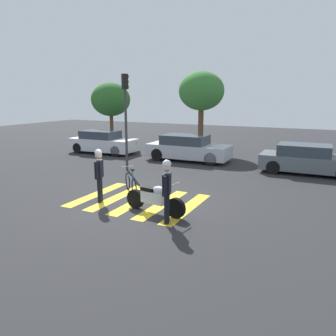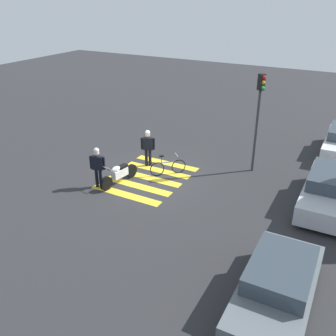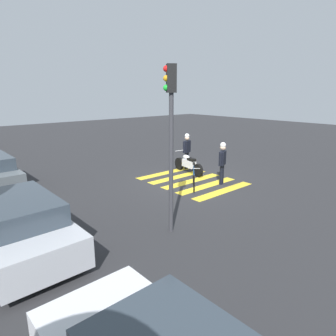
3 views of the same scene
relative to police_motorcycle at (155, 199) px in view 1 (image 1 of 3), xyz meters
The scene contains 12 objects.
ground_plane 1.41m from the police_motorcycle, 142.15° to the left, with size 60.00×60.00×0.00m, color #2B2B2D.
police_motorcycle is the anchor object (origin of this frame).
leaning_bicycle 2.30m from the police_motorcycle, 140.78° to the left, with size 1.25×1.23×1.00m.
officer_on_foot 1.10m from the police_motorcycle, 39.10° to the right, with size 0.35×0.65×1.83m.
officer_by_motorcycle 2.28m from the police_motorcycle, behind, with size 0.39×0.63×1.82m.
crosswalk_stripes 1.41m from the police_motorcycle, 142.15° to the left, with size 4.05×3.31×0.01m.
car_white_van 11.60m from the police_motorcycle, 134.77° to the left, with size 4.23×1.75×1.41m.
car_silver_sedan 8.66m from the police_motorcycle, 105.98° to the left, with size 4.59×1.91×1.42m.
car_grey_coupe 8.72m from the police_motorcycle, 63.96° to the left, with size 4.29×1.85×1.35m.
traffic_light_pole 6.78m from the police_motorcycle, 130.63° to the left, with size 0.33×0.36×4.54m.
street_tree_near 15.33m from the police_motorcycle, 130.40° to the left, with size 2.80×2.80×4.49m.
street_tree_mid 12.29m from the police_motorcycle, 103.84° to the left, with size 2.85×2.85×5.06m.
Camera 1 is at (5.70, -9.35, 3.54)m, focal length 35.33 mm.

